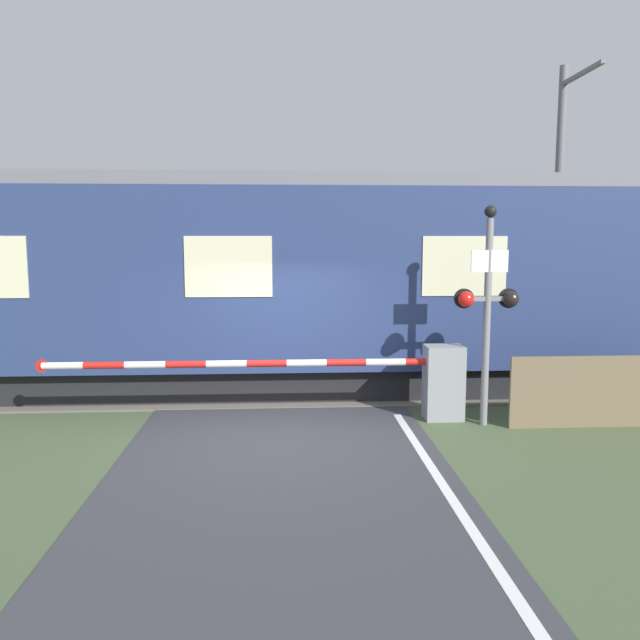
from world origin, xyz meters
The scene contains 7 objects.
ground_plane centered at (0.00, 0.00, 0.00)m, with size 80.00×80.00×0.00m, color #475638.
track_bed centered at (0.00, 3.11, 0.02)m, with size 36.00×3.20×0.13m.
train centered at (-0.87, 3.11, 2.03)m, with size 14.36×3.03×3.98m.
crossing_barrier centered at (1.96, 0.80, 0.66)m, with size 6.62×0.44×1.18m.
signal_post centered at (3.12, 0.44, 1.91)m, with size 0.99×0.26×3.35m.
catenary_pole centered at (6.46, 5.65, 3.55)m, with size 0.20×1.90×6.79m.
roadside_fence centered at (5.26, 0.24, 0.55)m, with size 3.66×0.06×1.10m.
Camera 1 is at (0.05, -8.76, 2.82)m, focal length 35.00 mm.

